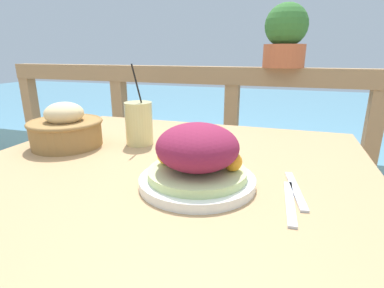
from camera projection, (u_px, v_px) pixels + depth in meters
patio_table at (169, 200)px, 0.80m from camera, size 1.02×0.94×0.77m
railing_fence at (231, 123)px, 1.63m from camera, size 2.80×0.08×0.97m
sea_backdrop at (264, 119)px, 4.05m from camera, size 12.00×4.00×0.35m
salad_plate at (197, 160)px, 0.63m from camera, size 0.25×0.25×0.14m
drink_glass at (139, 123)px, 0.92m from camera, size 0.08×0.08×0.25m
bread_basket at (66, 129)px, 0.90m from camera, size 0.22×0.22×0.14m
potted_plant at (285, 36)px, 1.42m from camera, size 0.20×0.20×0.30m
fork at (290, 202)px, 0.57m from camera, size 0.03×0.18×0.00m
knife at (296, 190)px, 0.62m from camera, size 0.05×0.18×0.00m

